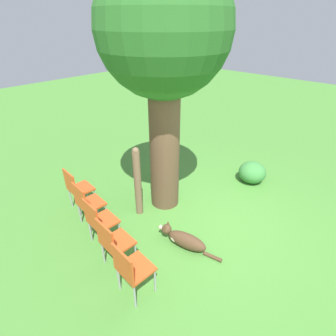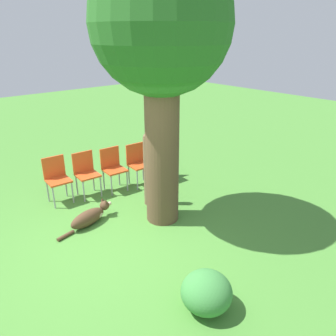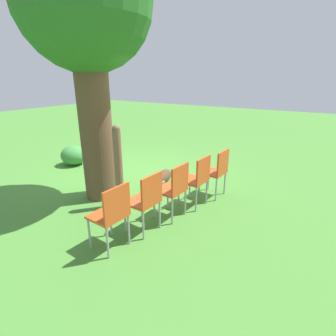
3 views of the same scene
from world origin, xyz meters
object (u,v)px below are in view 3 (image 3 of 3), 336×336
(dog, at_px, (162,178))
(red_chair_4, at_px, (112,212))
(oak_tree, at_px, (85,13))
(red_chair_2, at_px, (174,187))
(fence_post, at_px, (119,167))
(red_chair_3, at_px, (146,198))
(red_chair_0, at_px, (217,169))
(red_chair_1, at_px, (197,177))

(dog, relative_size, red_chair_4, 1.27)
(oak_tree, relative_size, red_chair_2, 4.73)
(fence_post, height_order, red_chair_3, fence_post)
(red_chair_4, bearing_deg, red_chair_3, -99.17)
(red_chair_3, bearing_deg, red_chair_2, -99.17)
(oak_tree, distance_m, red_chair_0, 3.44)
(dog, distance_m, red_chair_2, 1.49)
(red_chair_0, distance_m, red_chair_1, 0.59)
(red_chair_1, bearing_deg, oak_tree, 22.35)
(fence_post, distance_m, red_chair_3, 1.00)
(red_chair_2, bearing_deg, oak_tree, 4.66)
(fence_post, bearing_deg, red_chair_0, -134.92)
(fence_post, bearing_deg, dog, -93.88)
(red_chair_1, height_order, red_chair_3, same)
(fence_post, relative_size, red_chair_4, 1.58)
(red_chair_0, height_order, red_chair_2, same)
(red_chair_1, distance_m, red_chair_2, 0.59)
(oak_tree, xyz_separation_m, dog, (-0.70, -1.11, -3.02))
(dog, height_order, red_chair_4, red_chair_4)
(red_chair_4, bearing_deg, oak_tree, -35.18)
(red_chair_1, bearing_deg, red_chair_0, -99.17)
(fence_post, relative_size, red_chair_0, 1.58)
(red_chair_2, bearing_deg, red_chair_0, -99.17)
(red_chair_3, height_order, red_chair_4, same)
(fence_post, relative_size, red_chair_3, 1.58)
(dog, height_order, red_chair_2, red_chair_2)
(red_chair_1, bearing_deg, dog, -21.83)
(red_chair_2, xyz_separation_m, red_chair_4, (0.27, 1.14, 0.00))
(red_chair_1, xyz_separation_m, red_chair_4, (0.40, 1.71, 0.00))
(red_chair_0, bearing_deg, red_chair_2, 80.83)
(dog, relative_size, red_chair_0, 1.27)
(dog, distance_m, red_chair_0, 1.27)
(dog, xyz_separation_m, red_chair_0, (-1.21, -0.05, 0.40))
(red_chair_2, relative_size, red_chair_3, 1.00)
(fence_post, xyz_separation_m, red_chair_1, (-1.16, -0.72, -0.20))
(red_chair_3, bearing_deg, dog, -60.08)
(red_chair_0, height_order, red_chair_3, same)
(fence_post, distance_m, red_chair_2, 1.05)
(oak_tree, xyz_separation_m, red_chair_0, (-1.91, -1.16, -2.62))
(oak_tree, height_order, red_chair_3, oak_tree)
(red_chair_3, bearing_deg, red_chair_0, -99.17)
(red_chair_1, bearing_deg, fence_post, 36.00)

